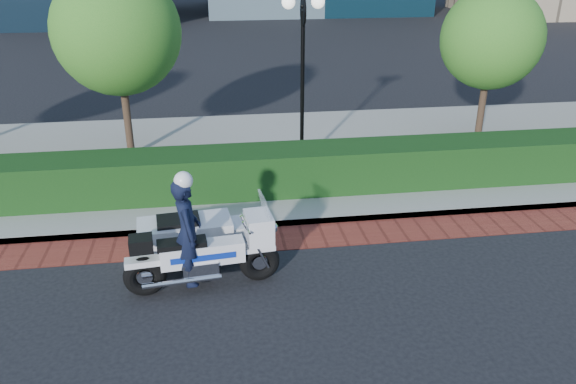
{
  "coord_description": "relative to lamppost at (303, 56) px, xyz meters",
  "views": [
    {
      "loc": [
        -1.3,
        -8.39,
        5.46
      ],
      "look_at": [
        0.12,
        1.54,
        1.0
      ],
      "focal_mm": 35.0,
      "sensor_mm": 36.0,
      "label": 1
    }
  ],
  "objects": [
    {
      "name": "sidewalk",
      "position": [
        -1.0,
        0.8,
        -2.88
      ],
      "size": [
        60.0,
        8.0,
        0.15
      ],
      "primitive_type": "cube",
      "color": "gray",
      "rests_on": "ground"
    },
    {
      "name": "hedge_main",
      "position": [
        -1.0,
        -1.6,
        -2.31
      ],
      "size": [
        18.0,
        1.2,
        1.0
      ],
      "primitive_type": "cube",
      "color": "black",
      "rests_on": "sidewalk"
    },
    {
      "name": "ground",
      "position": [
        -1.0,
        -5.2,
        -2.96
      ],
      "size": [
        120.0,
        120.0,
        0.0
      ],
      "primitive_type": "plane",
      "color": "black",
      "rests_on": "ground"
    },
    {
      "name": "lamppost",
      "position": [
        0.0,
        0.0,
        0.0
      ],
      "size": [
        1.02,
        0.7,
        4.21
      ],
      "color": "black",
      "rests_on": "sidewalk"
    },
    {
      "name": "tree_c",
      "position": [
        5.5,
        1.3,
        0.09
      ],
      "size": [
        2.8,
        2.8,
        4.3
      ],
      "color": "#332319",
      "rests_on": "sidewalk"
    },
    {
      "name": "police_motorcycle",
      "position": [
        -2.72,
        -4.87,
        -2.22
      ],
      "size": [
        2.68,
        1.91,
        2.17
      ],
      "rotation": [
        0.0,
        0.0,
        0.1
      ],
      "color": "black",
      "rests_on": "ground"
    },
    {
      "name": "tree_b",
      "position": [
        -4.5,
        1.3,
        0.48
      ],
      "size": [
        3.2,
        3.2,
        4.89
      ],
      "color": "#332319",
      "rests_on": "sidewalk"
    },
    {
      "name": "brick_strip",
      "position": [
        -1.0,
        -3.7,
        -2.95
      ],
      "size": [
        60.0,
        1.0,
        0.01
      ],
      "primitive_type": "cube",
      "color": "maroon",
      "rests_on": "ground"
    }
  ]
}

